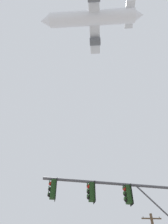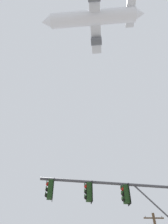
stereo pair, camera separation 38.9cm
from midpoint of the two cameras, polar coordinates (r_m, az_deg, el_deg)
name	(u,v)px [view 2 (the right image)]	position (r m, az deg, el deg)	size (l,w,h in m)	color
signal_pole_near	(124,208)	(11.79, 11.58, -23.73)	(7.09, 1.12, 6.29)	#4C4C51
airplane	(93,18)	(55.92, 2.52, 23.62)	(24.81, 19.17, 6.75)	white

